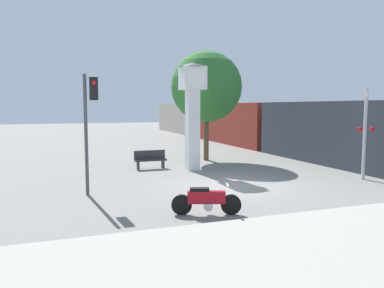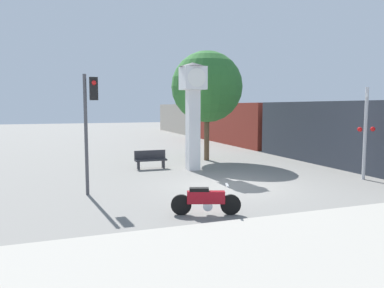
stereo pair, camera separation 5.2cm
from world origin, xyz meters
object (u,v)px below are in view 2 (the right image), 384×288
object	(u,v)px
motorcycle	(206,200)
traffic_light	(90,112)
railroad_crossing_signal	(366,130)
street_tree	(207,87)
clock_tower	(193,100)
freight_train	(235,123)
bench	(151,159)

from	to	relation	value
motorcycle	traffic_light	distance (m)	5.34
motorcycle	railroad_crossing_signal	bearing A→B (deg)	36.86
street_tree	traffic_light	bearing A→B (deg)	-137.09
traffic_light	railroad_crossing_signal	xyz separation A→B (m)	(11.25, -1.13, -0.77)
railroad_crossing_signal	motorcycle	bearing A→B (deg)	-162.63
clock_tower	railroad_crossing_signal	xyz separation A→B (m)	(6.08, -4.80, -1.32)
street_tree	clock_tower	bearing A→B (deg)	-123.32
freight_train	traffic_light	xyz separation A→B (m)	(-13.44, -15.77, 1.22)
motorcycle	street_tree	size ratio (longest dim) A/B	0.31
motorcycle	railroad_crossing_signal	size ratio (longest dim) A/B	0.49
motorcycle	traffic_light	world-z (taller)	traffic_light
clock_tower	traffic_light	distance (m)	6.37
motorcycle	railroad_crossing_signal	world-z (taller)	railroad_crossing_signal
railroad_crossing_signal	street_tree	xyz separation A→B (m)	(-4.16, 7.71, 2.10)
clock_tower	bench	xyz separation A→B (m)	(-1.89, 1.04, -2.97)
clock_tower	railroad_crossing_signal	size ratio (longest dim) A/B	1.33
clock_tower	bench	world-z (taller)	clock_tower
traffic_light	street_tree	size ratio (longest dim) A/B	0.67
clock_tower	street_tree	xyz separation A→B (m)	(1.91, 2.91, 0.78)
clock_tower	railroad_crossing_signal	bearing A→B (deg)	-38.33
clock_tower	freight_train	size ratio (longest dim) A/B	0.13
motorcycle	railroad_crossing_signal	xyz separation A→B (m)	(8.37, 2.62, 1.72)
clock_tower	motorcycle	bearing A→B (deg)	-107.19
freight_train	traffic_light	bearing A→B (deg)	-130.44
clock_tower	freight_train	distance (m)	14.76
bench	traffic_light	bearing A→B (deg)	-124.84
motorcycle	bench	distance (m)	8.47
freight_train	street_tree	world-z (taller)	street_tree
bench	freight_train	bearing A→B (deg)	47.42
freight_train	street_tree	xyz separation A→B (m)	(-6.36, -9.19, 2.55)
street_tree	bench	world-z (taller)	street_tree
motorcycle	street_tree	bearing A→B (deg)	87.32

